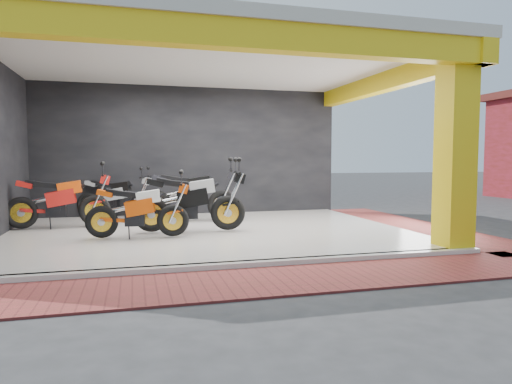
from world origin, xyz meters
TOP-DOWN VIEW (x-y plane):
  - ground at (0.00, 0.00)m, footprint 80.00×80.00m
  - showroom_floor at (0.00, 2.00)m, footprint 8.00×6.00m
  - showroom_ceiling at (0.00, 2.00)m, footprint 8.40×6.40m
  - back_wall at (0.00, 5.10)m, footprint 8.20×0.20m
  - corner_column at (3.75, -0.75)m, footprint 0.50×0.50m
  - header_beam_front at (0.00, -1.00)m, footprint 8.40×0.30m
  - header_beam_right at (4.00, 2.00)m, footprint 0.30×6.40m
  - floor_kerb at (0.00, -1.02)m, footprint 8.00×0.20m
  - paver_front at (0.00, -1.80)m, footprint 9.00×1.40m
  - paver_right at (4.80, 2.00)m, footprint 1.40×7.00m
  - moto_hero at (-0.80, 1.32)m, footprint 2.07×0.97m
  - moto_row_a at (0.35, 1.77)m, footprint 2.45×1.13m
  - moto_row_b at (0.53, 3.32)m, footprint 2.50×1.29m
  - moto_row_c at (-2.33, 3.12)m, footprint 2.27×0.93m
  - moto_row_d at (-1.39, 4.50)m, footprint 2.15×1.36m

SIDE VIEW (x-z plane):
  - ground at x=0.00m, z-range 0.00..0.00m
  - paver_front at x=0.00m, z-range 0.00..0.03m
  - paver_right at x=4.80m, z-range 0.00..0.03m
  - showroom_floor at x=0.00m, z-range 0.00..0.10m
  - floor_kerb at x=0.00m, z-range 0.00..0.10m
  - moto_hero at x=-0.80m, z-range 0.10..1.32m
  - moto_row_d at x=-1.39m, z-range 0.10..1.33m
  - moto_row_c at x=-2.33m, z-range 0.10..1.47m
  - moto_row_a at x=0.35m, z-range 0.10..1.54m
  - moto_row_b at x=0.53m, z-range 0.10..1.56m
  - back_wall at x=0.00m, z-range 0.00..3.50m
  - corner_column at x=3.75m, z-range 0.00..3.50m
  - header_beam_front at x=0.00m, z-range 3.10..3.50m
  - header_beam_right at x=4.00m, z-range 3.10..3.50m
  - showroom_ceiling at x=0.00m, z-range 3.50..3.70m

